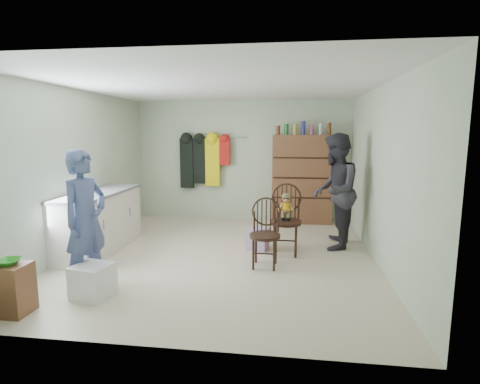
# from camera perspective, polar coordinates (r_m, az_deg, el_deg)

# --- Properties ---
(ground_plane) EXTENTS (5.00, 5.00, 0.00)m
(ground_plane) POSITION_cam_1_polar(r_m,az_deg,el_deg) (5.77, -2.76, -9.61)
(ground_plane) COLOR beige
(ground_plane) RESTS_ON ground
(room_walls) EXTENTS (5.00, 5.00, 5.00)m
(room_walls) POSITION_cam_1_polar(r_m,az_deg,el_deg) (6.00, -1.97, 6.48)
(room_walls) COLOR beige
(room_walls) RESTS_ON ground
(counter) EXTENTS (0.64, 1.86, 0.94)m
(counter) POSITION_cam_1_polar(r_m,az_deg,el_deg) (6.28, -20.63, -4.18)
(counter) COLOR silver
(counter) RESTS_ON ground
(stool) EXTENTS (0.37, 0.32, 0.53)m
(stool) POSITION_cam_1_polar(r_m,az_deg,el_deg) (4.60, -31.54, -12.50)
(stool) COLOR brown
(stool) RESTS_ON ground
(bowl) EXTENTS (0.23, 0.23, 0.06)m
(bowl) POSITION_cam_1_polar(r_m,az_deg,el_deg) (4.51, -31.85, -9.04)
(bowl) COLOR green
(bowl) RESTS_ON stool
(plastic_tub) EXTENTS (0.46, 0.44, 0.37)m
(plastic_tub) POSITION_cam_1_polar(r_m,az_deg,el_deg) (4.66, -21.52, -12.47)
(plastic_tub) COLOR white
(plastic_tub) RESTS_ON ground
(chair_front) EXTENTS (0.49, 0.49, 1.08)m
(chair_front) POSITION_cam_1_polar(r_m,az_deg,el_deg) (5.76, 7.00, -3.37)
(chair_front) COLOR black
(chair_front) RESTS_ON ground
(chair_far) EXTENTS (0.44, 0.44, 0.95)m
(chair_far) POSITION_cam_1_polar(r_m,az_deg,el_deg) (5.22, 3.88, -5.79)
(chair_far) COLOR black
(chair_far) RESTS_ON ground
(striped_bag) EXTENTS (0.37, 0.32, 0.34)m
(striped_bag) POSITION_cam_1_polar(r_m,az_deg,el_deg) (6.01, 2.68, -7.19)
(striped_bag) COLOR pink
(striped_bag) RESTS_ON ground
(person_left) EXTENTS (0.55, 0.69, 1.66)m
(person_left) POSITION_cam_1_polar(r_m,az_deg,el_deg) (4.74, -22.49, -4.04)
(person_left) COLOR #475483
(person_left) RESTS_ON ground
(person_right) EXTENTS (0.85, 1.01, 1.84)m
(person_right) POSITION_cam_1_polar(r_m,az_deg,el_deg) (6.15, 14.22, 0.10)
(person_right) COLOR #2D2B33
(person_right) RESTS_ON ground
(dresser) EXTENTS (1.20, 0.39, 2.06)m
(dresser) POSITION_cam_1_polar(r_m,az_deg,el_deg) (7.74, 9.41, 2.01)
(dresser) COLOR brown
(dresser) RESTS_ON ground
(coat_rack) EXTENTS (1.42, 0.12, 1.09)m
(coat_rack) POSITION_cam_1_polar(r_m,az_deg,el_deg) (7.99, -5.65, 4.74)
(coat_rack) COLOR #99999E
(coat_rack) RESTS_ON ground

